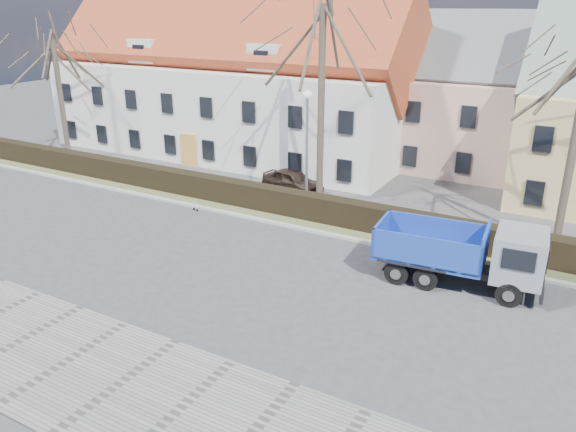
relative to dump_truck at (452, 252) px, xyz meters
The scene contains 13 objects.
ground 7.29m from the dump_truck, 158.65° to the right, with size 120.00×120.00×0.00m, color #3C3C3F.
sidewalk_near 13.03m from the dump_truck, 121.00° to the right, with size 80.00×5.00×0.08m, color gray.
curb_far 7.08m from the dump_truck, 163.41° to the left, with size 80.00×0.30×0.12m, color #9F9D99.
grass_strip 7.69m from the dump_truck, 151.74° to the left, with size 80.00×3.00×0.10m, color #535C34.
hedge 7.52m from the dump_truck, 153.08° to the left, with size 60.00×0.90×1.30m, color black.
building_white 24.05m from the dump_truck, 145.77° to the left, with size 26.80×10.80×9.50m, color silver, non-canonical shape.
building_pink 17.80m from the dump_truck, 98.75° to the left, with size 10.80×8.80×8.00m, color #C89E8D, non-canonical shape.
tree_0 29.50m from the dump_truck, 168.39° to the left, with size 7.20×7.20×9.90m, color #41372D, non-canonical shape.
tree_1 11.62m from the dump_truck, 145.83° to the left, with size 9.20×9.20×12.65m, color #41372D, non-canonical shape.
dump_truck is the anchor object (origin of this frame).
streetlight 9.93m from the dump_truck, 153.25° to the left, with size 0.50×0.50×6.44m, color gray, non-canonical shape.
cart_frame 14.16m from the dump_truck, behind, with size 0.64×0.37×0.58m, color silver, non-canonical shape.
parked_car_a 13.02m from the dump_truck, 147.44° to the left, with size 1.53×3.81×1.30m, color black.
Camera 1 is at (10.85, -17.84, 10.41)m, focal length 35.00 mm.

